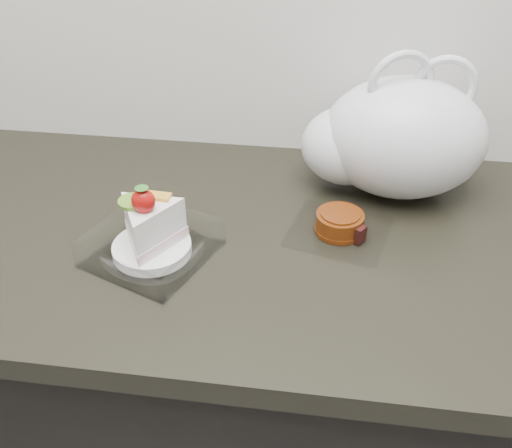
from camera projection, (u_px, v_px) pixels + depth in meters
counter at (257, 401)px, 1.22m from camera, size 2.04×0.64×0.90m
cake_tray at (151, 237)px, 0.89m from camera, size 0.22×0.22×0.13m
mooncake_wrap at (340, 225)px, 0.95m from camera, size 0.19×0.18×0.04m
plastic_bag at (392, 138)px, 1.01m from camera, size 0.35×0.27×0.27m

